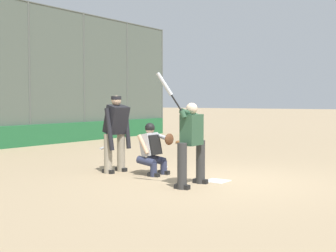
{
  "coord_description": "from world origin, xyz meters",
  "views": [
    {
      "loc": [
        7.9,
        4.35,
        1.56
      ],
      "look_at": [
        0.21,
        -1.0,
        1.05
      ],
      "focal_mm": 50.0,
      "sensor_mm": 36.0,
      "label": 1
    }
  ],
  "objects": [
    {
      "name": "home_plate_marker",
      "position": [
        0.0,
        0.0,
        0.01
      ],
      "size": [
        0.43,
        0.43,
        0.01
      ],
      "primitive_type": "cube",
      "color": "white",
      "rests_on": "ground_plane"
    },
    {
      "name": "fielding_glove_on_dirt",
      "position": [
        -6.24,
        -5.02,
        0.05
      ],
      "size": [
        0.3,
        0.23,
        0.11
      ],
      "color": "brown",
      "rests_on": "ground_plane"
    },
    {
      "name": "baseball_loose",
      "position": [
        -0.81,
        -1.76,
        0.04
      ],
      "size": [
        0.07,
        0.07,
        0.07
      ],
      "primitive_type": "sphere",
      "color": "white",
      "rests_on": "ground_plane"
    },
    {
      "name": "batter_at_plate",
      "position": [
        0.72,
        -0.13,
        0.83
      ],
      "size": [
        1.0,
        0.58,
        2.06
      ],
      "rotation": [
        0.0,
        0.0,
        0.04
      ],
      "color": "#333333",
      "rests_on": "ground_plane"
    },
    {
      "name": "spare_bat_by_padding",
      "position": [
        -3.33,
        -6.02,
        0.03
      ],
      "size": [
        0.84,
        0.42,
        0.07
      ],
      "rotation": [
        0.0,
        0.0,
        0.42
      ],
      "color": "black",
      "rests_on": "ground_plane"
    },
    {
      "name": "umpire_home",
      "position": [
        0.27,
        -2.33,
        0.89
      ],
      "size": [
        0.68,
        0.44,
        1.67
      ],
      "rotation": [
        0.0,
        0.0,
        -0.08
      ],
      "color": "gray",
      "rests_on": "ground_plane"
    },
    {
      "name": "ground_plane",
      "position": [
        0.0,
        0.0,
        0.0
      ],
      "size": [
        160.0,
        160.0,
        0.0
      ],
      "primitive_type": "plane",
      "color": "tan"
    },
    {
      "name": "catcher_behind_plate",
      "position": [
        0.08,
        -1.48,
        0.57
      ],
      "size": [
        0.58,
        0.68,
        1.09
      ],
      "rotation": [
        0.0,
        0.0,
        0.03
      ],
      "color": "#2D334C",
      "rests_on": "ground_plane"
    }
  ]
}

